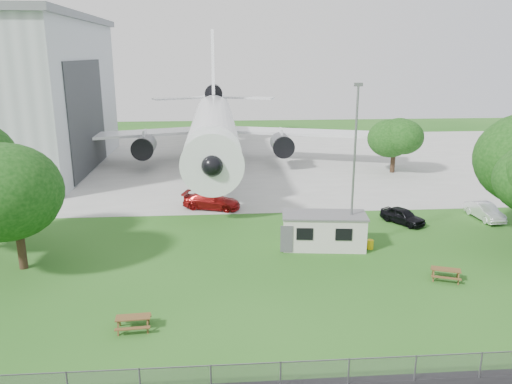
{
  "coord_description": "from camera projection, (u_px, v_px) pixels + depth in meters",
  "views": [
    {
      "loc": [
        -1.5,
        -28.0,
        14.09
      ],
      "look_at": [
        1.29,
        8.0,
        4.0
      ],
      "focal_mm": 35.0,
      "sensor_mm": 36.0,
      "label": 1
    }
  ],
  "objects": [
    {
      "name": "airliner",
      "position": [
        213.0,
        125.0,
        63.65
      ],
      "size": [
        46.36,
        47.73,
        17.69
      ],
      "color": "white",
      "rests_on": "ground"
    },
    {
      "name": "picnic_east",
      "position": [
        445.0,
        280.0,
        32.08
      ],
      "size": [
        2.22,
        2.04,
        0.76
      ],
      "primitive_type": null,
      "rotation": [
        0.0,
        0.0,
        -0.37
      ],
      "color": "brown",
      "rests_on": "ground"
    },
    {
      "name": "concrete_apron",
      "position": [
        229.0,
        161.0,
        67.27
      ],
      "size": [
        120.0,
        46.0,
        0.03
      ],
      "primitive_type": "cube",
      "color": "#B7B7B2",
      "rests_on": "ground"
    },
    {
      "name": "site_cabin",
      "position": [
        324.0,
        231.0,
        37.14
      ],
      "size": [
        6.89,
        3.41,
        2.62
      ],
      "color": "beige",
      "rests_on": "ground"
    },
    {
      "name": "lamp_mast",
      "position": [
        354.0,
        170.0,
        35.74
      ],
      "size": [
        0.16,
        0.16,
        12.0
      ],
      "primitive_type": "cylinder",
      "color": "slate",
      "rests_on": "ground"
    },
    {
      "name": "tree_west_small",
      "position": [
        14.0,
        194.0,
        32.44
      ],
      "size": [
        7.52,
        7.52,
        9.03
      ],
      "color": "#382619",
      "rests_on": "ground"
    },
    {
      "name": "car_ne_sedan",
      "position": [
        485.0,
        212.0,
        43.59
      ],
      "size": [
        1.82,
        4.41,
        1.42
      ],
      "primitive_type": "imported",
      "rotation": [
        0.0,
        0.0,
        0.08
      ],
      "color": "silver",
      "rests_on": "ground"
    },
    {
      "name": "car_ne_hatch",
      "position": [
        403.0,
        216.0,
        42.53
      ],
      "size": [
        3.5,
        4.17,
        1.35
      ],
      "primitive_type": "imported",
      "rotation": [
        0.0,
        0.0,
        0.58
      ],
      "color": "black",
      "rests_on": "ground"
    },
    {
      "name": "ground",
      "position": [
        245.0,
        289.0,
        30.79
      ],
      "size": [
        160.0,
        160.0,
        0.0
      ],
      "primitive_type": "plane",
      "color": "#387126"
    },
    {
      "name": "picnic_west",
      "position": [
        134.0,
        329.0,
        26.33
      ],
      "size": [
        1.9,
        1.62,
        0.76
      ],
      "primitive_type": null,
      "rotation": [
        0.0,
        0.0,
        0.07
      ],
      "color": "brown",
      "rests_on": "ground"
    },
    {
      "name": "tree_far_apron",
      "position": [
        395.0,
        137.0,
        59.73
      ],
      "size": [
        5.59,
        5.59,
        7.12
      ],
      "color": "#382619",
      "rests_on": "ground"
    },
    {
      "name": "car_apron_van",
      "position": [
        212.0,
        201.0,
        46.5
      ],
      "size": [
        5.75,
        3.61,
        1.55
      ],
      "primitive_type": "imported",
      "rotation": [
        0.0,
        0.0,
        1.28
      ],
      "color": "maroon",
      "rests_on": "ground"
    }
  ]
}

